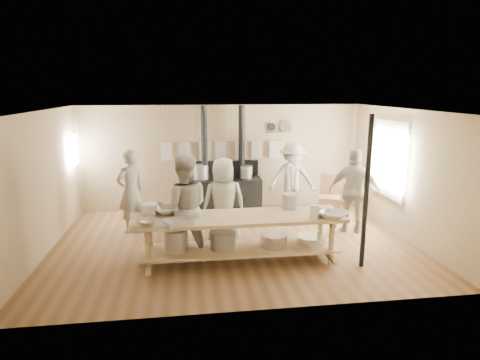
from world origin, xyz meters
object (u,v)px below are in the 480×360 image
object	(u,v)px
stove	(223,191)
cook_left	(184,208)
cook_far_left	(131,191)
cook_by_window	(292,179)
cook_center	(224,202)
cook_right	(354,191)
chair	(329,205)
roasting_pan	(178,222)
prep_table	(239,234)

from	to	relation	value
stove	cook_left	bearing A→B (deg)	-109.04
cook_far_left	cook_left	world-z (taller)	cook_left
cook_far_left	cook_by_window	size ratio (longest dim) A/B	1.00
stove	cook_by_window	size ratio (longest dim) A/B	1.48
cook_far_left	cook_center	world-z (taller)	cook_far_left
cook_right	chair	size ratio (longest dim) A/B	1.75
cook_by_window	roasting_pan	distance (m)	3.95
cook_center	cook_right	distance (m)	2.81
cook_by_window	chair	world-z (taller)	cook_by_window
cook_far_left	cook_center	distance (m)	2.12
prep_table	chair	world-z (taller)	chair
cook_left	cook_by_window	distance (m)	3.45
cook_by_window	roasting_pan	bearing A→B (deg)	-129.45
cook_center	cook_right	bearing A→B (deg)	-176.43
stove	chair	bearing A→B (deg)	-17.54
cook_far_left	cook_by_window	xyz separation A→B (m)	(3.67, 0.73, -0.00)
cook_left	chair	world-z (taller)	cook_left
cook_left	prep_table	bearing A→B (deg)	161.71
chair	cook_by_window	bearing A→B (deg)	178.44
stove	prep_table	distance (m)	3.02
prep_table	roasting_pan	world-z (taller)	roasting_pan
cook_left	cook_by_window	world-z (taller)	cook_left
stove	roasting_pan	xyz separation A→B (m)	(-1.04, -3.35, 0.38)
chair	stove	bearing A→B (deg)	-176.50
cook_center	cook_far_left	bearing A→B (deg)	-32.61
stove	cook_by_window	distance (m)	1.71
prep_table	cook_by_window	world-z (taller)	cook_by_window
cook_right	chair	distance (m)	1.20
cook_center	roasting_pan	size ratio (longest dim) A/B	4.10
cook_by_window	cook_far_left	bearing A→B (deg)	-165.96
cook_far_left	prep_table	bearing A→B (deg)	97.00
stove	chair	world-z (taller)	stove
cook_center	cook_by_window	world-z (taller)	cook_by_window
prep_table	cook_center	bearing A→B (deg)	102.95
cook_far_left	cook_center	bearing A→B (deg)	110.52
roasting_pan	cook_center	bearing A→B (deg)	54.31
roasting_pan	stove	bearing A→B (deg)	72.73
cook_far_left	cook_center	size ratio (longest dim) A/B	1.02
cook_far_left	chair	size ratio (longest dim) A/B	1.74
cook_center	prep_table	bearing A→B (deg)	98.96
cook_right	roasting_pan	bearing A→B (deg)	48.14
cook_far_left	roasting_pan	xyz separation A→B (m)	(1.02, -2.19, 0.02)
cook_right	cook_by_window	bearing A→B (deg)	-29.56
cook_center	cook_right	xyz separation A→B (m)	(2.79, 0.37, 0.03)
cook_right	prep_table	bearing A→B (deg)	50.20
stove	prep_table	world-z (taller)	stove
cook_center	cook_by_window	bearing A→B (deg)	-140.05
cook_far_left	cook_left	distance (m)	1.94
stove	cook_left	distance (m)	2.93
prep_table	cook_right	world-z (taller)	cook_right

